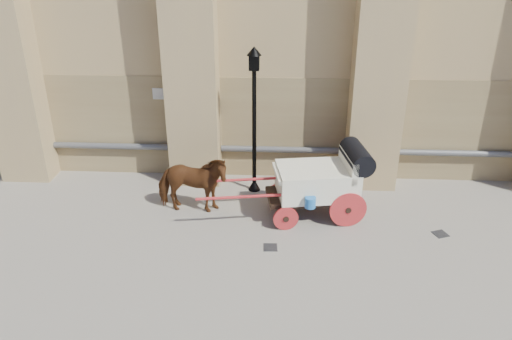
{
  "coord_description": "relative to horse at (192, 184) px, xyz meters",
  "views": [
    {
      "loc": [
        1.44,
        -9.54,
        6.57
      ],
      "look_at": [
        0.84,
        1.72,
        1.24
      ],
      "focal_mm": 35.0,
      "sensor_mm": 36.0,
      "label": 1
    }
  ],
  "objects": [
    {
      "name": "ground",
      "position": [
        0.8,
        -1.72,
        -0.8
      ],
      "size": [
        90.0,
        90.0,
        0.0
      ],
      "primitive_type": "plane",
      "color": "gray",
      "rests_on": "ground"
    },
    {
      "name": "drain_grate_far",
      "position": [
        6.16,
        -0.77,
        -0.79
      ],
      "size": [
        0.41,
        0.41,
        0.01
      ],
      "primitive_type": "cube",
      "rotation": [
        0.0,
        0.0,
        0.37
      ],
      "color": "black",
      "rests_on": "ground"
    },
    {
      "name": "street_lamp",
      "position": [
        1.52,
        1.33,
        1.37
      ],
      "size": [
        0.38,
        0.38,
        4.05
      ],
      "color": "black",
      "rests_on": "ground"
    },
    {
      "name": "carriage",
      "position": [
        3.31,
        0.03,
        0.22
      ],
      "size": [
        4.43,
        1.82,
        1.88
      ],
      "rotation": [
        0.0,
        0.0,
        0.16
      ],
      "color": "black",
      "rests_on": "ground"
    },
    {
      "name": "drain_grate_near",
      "position": [
        2.06,
        -1.57,
        -0.79
      ],
      "size": [
        0.34,
        0.34,
        0.01
      ],
      "primitive_type": "cube",
      "rotation": [
        0.0,
        0.0,
        0.05
      ],
      "color": "black",
      "rests_on": "ground"
    },
    {
      "name": "horse",
      "position": [
        0.0,
        0.0,
        0.0
      ],
      "size": [
        1.91,
        0.92,
        1.59
      ],
      "primitive_type": "imported",
      "rotation": [
        0.0,
        0.0,
        1.54
      ],
      "color": "brown",
      "rests_on": "ground"
    }
  ]
}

